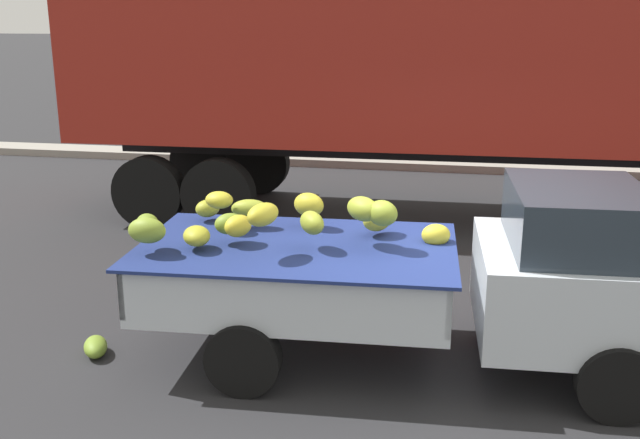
% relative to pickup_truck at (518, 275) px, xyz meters
% --- Properties ---
extents(ground, '(220.00, 220.00, 0.00)m').
position_rel_pickup_truck_xyz_m(ground, '(-0.54, 0.07, -0.89)').
color(ground, '#28282B').
extents(curb_strip, '(80.00, 0.80, 0.16)m').
position_rel_pickup_truck_xyz_m(curb_strip, '(-0.54, 8.85, -0.81)').
color(curb_strip, gray).
rests_on(curb_strip, ground).
extents(pickup_truck, '(5.14, 2.03, 1.70)m').
position_rel_pickup_truck_xyz_m(pickup_truck, '(0.00, 0.00, 0.00)').
color(pickup_truck, silver).
rests_on(pickup_truck, ground).
extents(semi_trailer, '(12.06, 2.88, 3.95)m').
position_rel_pickup_truck_xyz_m(semi_trailer, '(-0.52, 4.96, 1.65)').
color(semi_trailer, maroon).
rests_on(semi_trailer, ground).
extents(fallen_banana_bunch_near_tailgate, '(0.37, 0.44, 0.17)m').
position_rel_pickup_truck_xyz_m(fallen_banana_bunch_near_tailgate, '(-3.84, -0.50, -0.80)').
color(fallen_banana_bunch_near_tailgate, olive).
rests_on(fallen_banana_bunch_near_tailgate, ground).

